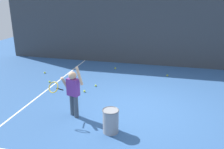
{
  "coord_description": "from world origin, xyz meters",
  "views": [
    {
      "loc": [
        0.79,
        -6.04,
        3.07
      ],
      "look_at": [
        -0.75,
        0.18,
        0.85
      ],
      "focal_mm": 38.96,
      "sensor_mm": 36.0,
      "label": 1
    }
  ],
  "objects_px": {
    "ball_hopper": "(111,121)",
    "tennis_ball_6": "(96,86)",
    "tennis_ball_1": "(167,75)",
    "tennis_ball_3": "(50,82)",
    "tennis_player": "(72,90)",
    "tennis_ball_0": "(45,73)",
    "tennis_ball_2": "(84,91)",
    "tennis_ball_4": "(115,68)"
  },
  "relations": [
    {
      "from": "tennis_ball_1",
      "to": "ball_hopper",
      "type": "bearing_deg",
      "value": -105.24
    },
    {
      "from": "ball_hopper",
      "to": "tennis_ball_0",
      "type": "distance_m",
      "value": 4.91
    },
    {
      "from": "tennis_ball_1",
      "to": "tennis_ball_3",
      "type": "distance_m",
      "value": 4.35
    },
    {
      "from": "ball_hopper",
      "to": "tennis_ball_6",
      "type": "xyz_separation_m",
      "value": [
        -1.17,
        2.58,
        -0.26
      ]
    },
    {
      "from": "tennis_ball_0",
      "to": "tennis_ball_4",
      "type": "relative_size",
      "value": 1.0
    },
    {
      "from": "tennis_player",
      "to": "tennis_ball_2",
      "type": "height_order",
      "value": "tennis_player"
    },
    {
      "from": "ball_hopper",
      "to": "tennis_ball_0",
      "type": "height_order",
      "value": "ball_hopper"
    },
    {
      "from": "tennis_player",
      "to": "tennis_ball_3",
      "type": "relative_size",
      "value": 20.46
    },
    {
      "from": "tennis_ball_2",
      "to": "tennis_ball_3",
      "type": "xyz_separation_m",
      "value": [
        -1.48,
        0.51,
        0.0
      ]
    },
    {
      "from": "tennis_ball_0",
      "to": "tennis_ball_6",
      "type": "relative_size",
      "value": 1.0
    },
    {
      "from": "tennis_ball_2",
      "to": "tennis_ball_4",
      "type": "height_order",
      "value": "same"
    },
    {
      "from": "tennis_ball_2",
      "to": "tennis_ball_4",
      "type": "relative_size",
      "value": 1.0
    },
    {
      "from": "ball_hopper",
      "to": "tennis_ball_1",
      "type": "relative_size",
      "value": 8.52
    },
    {
      "from": "tennis_ball_2",
      "to": "tennis_ball_3",
      "type": "bearing_deg",
      "value": 161.07
    },
    {
      "from": "tennis_player",
      "to": "tennis_ball_2",
      "type": "xyz_separation_m",
      "value": [
        -0.27,
        1.54,
        -0.69
      ]
    },
    {
      "from": "tennis_ball_2",
      "to": "tennis_ball_6",
      "type": "distance_m",
      "value": 0.59
    },
    {
      "from": "tennis_ball_4",
      "to": "tennis_ball_1",
      "type": "bearing_deg",
      "value": -10.9
    },
    {
      "from": "tennis_player",
      "to": "tennis_ball_2",
      "type": "relative_size",
      "value": 20.46
    },
    {
      "from": "tennis_ball_0",
      "to": "tennis_ball_2",
      "type": "distance_m",
      "value": 2.55
    },
    {
      "from": "tennis_ball_6",
      "to": "ball_hopper",
      "type": "bearing_deg",
      "value": -65.6
    },
    {
      "from": "ball_hopper",
      "to": "tennis_player",
      "type": "bearing_deg",
      "value": 155.88
    },
    {
      "from": "tennis_player",
      "to": "tennis_ball_2",
      "type": "bearing_deg",
      "value": 115.74
    },
    {
      "from": "tennis_ball_1",
      "to": "tennis_ball_6",
      "type": "xyz_separation_m",
      "value": [
        -2.32,
        -1.64,
        0.0
      ]
    },
    {
      "from": "tennis_ball_4",
      "to": "tennis_ball_6",
      "type": "relative_size",
      "value": 1.0
    },
    {
      "from": "ball_hopper",
      "to": "tennis_ball_2",
      "type": "height_order",
      "value": "ball_hopper"
    },
    {
      "from": "tennis_player",
      "to": "tennis_ball_4",
      "type": "height_order",
      "value": "tennis_player"
    },
    {
      "from": "ball_hopper",
      "to": "tennis_ball_0",
      "type": "bearing_deg",
      "value": 135.88
    },
    {
      "from": "tennis_ball_1",
      "to": "tennis_ball_3",
      "type": "height_order",
      "value": "same"
    },
    {
      "from": "tennis_ball_3",
      "to": "tennis_ball_6",
      "type": "height_order",
      "value": "same"
    },
    {
      "from": "tennis_ball_0",
      "to": "tennis_player",
      "type": "bearing_deg",
      "value": -50.41
    },
    {
      "from": "tennis_player",
      "to": "tennis_ball_3",
      "type": "bearing_deg",
      "value": 146.33
    },
    {
      "from": "tennis_player",
      "to": "tennis_ball_0",
      "type": "relative_size",
      "value": 20.46
    },
    {
      "from": "tennis_ball_4",
      "to": "tennis_ball_2",
      "type": "bearing_deg",
      "value": -98.85
    },
    {
      "from": "tennis_ball_2",
      "to": "tennis_ball_6",
      "type": "bearing_deg",
      "value": 69.6
    },
    {
      "from": "tennis_player",
      "to": "tennis_ball_1",
      "type": "height_order",
      "value": "tennis_player"
    },
    {
      "from": "tennis_ball_3",
      "to": "tennis_ball_4",
      "type": "xyz_separation_m",
      "value": [
        1.89,
        2.09,
        0.0
      ]
    },
    {
      "from": "tennis_ball_3",
      "to": "ball_hopper",
      "type": "bearing_deg",
      "value": -41.66
    },
    {
      "from": "tennis_ball_2",
      "to": "ball_hopper",
      "type": "bearing_deg",
      "value": -55.91
    },
    {
      "from": "tennis_ball_2",
      "to": "tennis_ball_3",
      "type": "relative_size",
      "value": 1.0
    },
    {
      "from": "tennis_ball_3",
      "to": "tennis_ball_2",
      "type": "bearing_deg",
      "value": -18.93
    },
    {
      "from": "tennis_ball_2",
      "to": "tennis_ball_3",
      "type": "distance_m",
      "value": 1.57
    },
    {
      "from": "tennis_ball_1",
      "to": "tennis_ball_6",
      "type": "height_order",
      "value": "same"
    }
  ]
}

